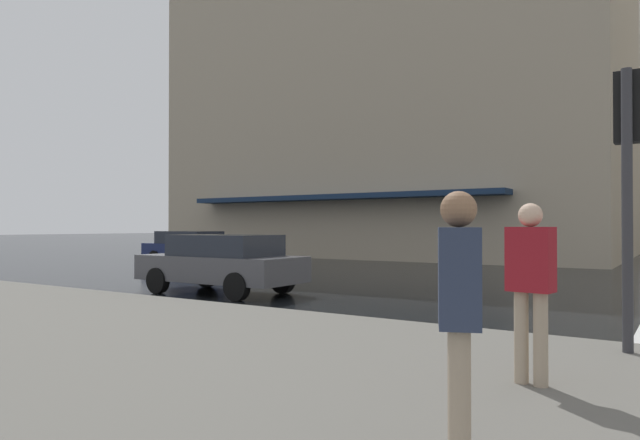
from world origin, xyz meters
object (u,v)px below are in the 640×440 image
Objects in this scene: car_navy at (191,247)px; pedestrian_far_down_pavement at (531,278)px; car_dark_grey at (222,262)px; traffic_signal_post at (628,148)px; pedestrian_approaching_kerb at (459,306)px.

pedestrian_far_down_pavement reaches higher than car_navy.
car_dark_grey is at bearing -130.00° from car_navy.
traffic_signal_post is 0.81× the size of car_dark_grey.
traffic_signal_post is at bearing -105.98° from car_dark_grey.
traffic_signal_post is 9.35m from car_dark_grey.
pedestrian_approaching_kerb reaches higher than car_navy.
pedestrian_far_down_pavement reaches higher than car_dark_grey.
pedestrian_far_down_pavement is (-11.15, -15.94, 0.38)m from car_navy.
car_navy is (9.03, 16.57, -1.78)m from traffic_signal_post.
traffic_signal_post reaches higher than car_navy.
car_navy is at bearing 50.00° from car_dark_grey.
car_navy is at bearing 55.02° from pedestrian_far_down_pavement.
car_dark_grey is 10.71m from pedestrian_approaching_kerb.
car_navy is 2.44× the size of pedestrian_approaching_kerb.
car_dark_grey is at bearing 74.02° from traffic_signal_post.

